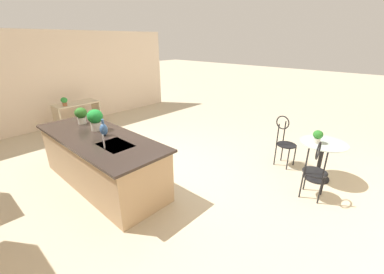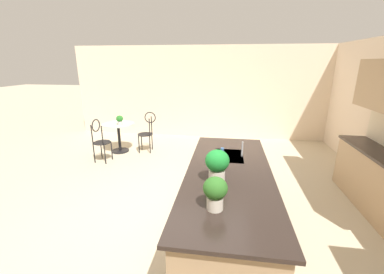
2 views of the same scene
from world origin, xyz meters
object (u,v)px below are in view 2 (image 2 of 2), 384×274
at_px(bistro_table, 119,135).
at_px(chair_by_island, 147,130).
at_px(potted_plant_on_table, 120,119).
at_px(potted_plant_counter_far, 215,191).
at_px(potted_plant_counter_near, 217,164).
at_px(vase_on_counter, 222,161).
at_px(chair_near_window, 100,138).

distance_m(bistro_table, chair_by_island, 0.74).
distance_m(potted_plant_on_table, potted_plant_counter_far, 4.41).
height_order(chair_by_island, potted_plant_counter_near, potted_plant_counter_near).
xyz_separation_m(chair_by_island, potted_plant_counter_far, (3.80, 1.93, 0.53)).
relative_size(bistro_table, vase_on_counter, 2.78).
distance_m(potted_plant_counter_far, vase_on_counter, 0.90).
bearing_deg(potted_plant_on_table, vase_on_counter, 43.83).
bearing_deg(bistro_table, chair_by_island, 98.76).
bearing_deg(vase_on_counter, chair_near_window, -126.24).
bearing_deg(chair_near_window, potted_plant_counter_far, 43.10).
height_order(potted_plant_counter_near, potted_plant_counter_far, potted_plant_counter_near).
height_order(potted_plant_on_table, potted_plant_counter_near, potted_plant_counter_near).
bearing_deg(potted_plant_counter_near, potted_plant_on_table, -140.15).
xyz_separation_m(chair_near_window, potted_plant_counter_far, (2.95, 2.76, 0.53)).
relative_size(chair_near_window, vase_on_counter, 3.62).
bearing_deg(potted_plant_on_table, chair_by_island, 108.59).
xyz_separation_m(potted_plant_counter_near, vase_on_counter, (-0.35, 0.04, -0.11)).
distance_m(bistro_table, potted_plant_counter_far, 4.59).
relative_size(chair_near_window, potted_plant_counter_near, 2.72).
relative_size(chair_by_island, potted_plant_on_table, 4.44).
distance_m(chair_near_window, vase_on_counter, 3.49).
bearing_deg(bistro_table, potted_plant_counter_far, 35.69).
bearing_deg(potted_plant_counter_near, potted_plant_counter_far, 1.08).
distance_m(potted_plant_on_table, potted_plant_counter_near, 3.97).
bearing_deg(potted_plant_on_table, bistro_table, -134.00).
height_order(chair_near_window, potted_plant_on_table, chair_near_window).
relative_size(bistro_table, potted_plant_counter_far, 2.50).
distance_m(chair_by_island, potted_plant_counter_near, 3.81).
relative_size(chair_near_window, potted_plant_on_table, 4.44).
bearing_deg(chair_by_island, chair_near_window, -44.15).
relative_size(bistro_table, potted_plant_on_table, 3.41).
bearing_deg(chair_by_island, potted_plant_on_table, -71.41).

